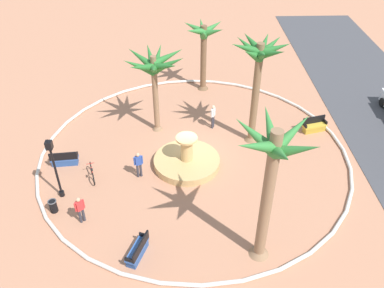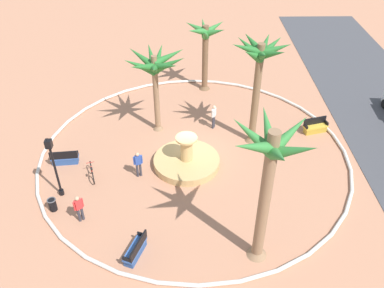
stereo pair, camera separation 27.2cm
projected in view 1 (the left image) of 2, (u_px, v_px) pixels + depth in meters
The scene contains 16 objects.
ground_plane at pixel (194, 154), 24.76m from camera, with size 80.00×80.00×0.00m, color tan.
plaza_curb at pixel (194, 153), 24.70m from camera, with size 18.67×18.67×0.20m, color silver.
fountain at pixel (187, 161), 23.76m from camera, with size 3.90×3.90×2.01m.
palm_tree_near_fountain at pixel (154, 68), 24.22m from camera, with size 3.96×3.88×5.51m.
palm_tree_by_curb at pixel (259, 64), 22.78m from camera, with size 3.32×3.42×6.81m.
palm_tree_mid_plaza at pixel (271, 170), 15.70m from camera, with size 3.67×3.44×7.24m.
palm_tree_far_side at pixel (203, 41), 28.97m from camera, with size 3.13×3.09×5.28m.
bench_east at pixel (65, 160), 23.76m from camera, with size 0.65×1.64×1.00m.
bench_west at pixel (138, 251), 18.47m from camera, with size 1.67×1.04×1.00m.
bench_north at pixel (314, 126), 26.54m from camera, with size 0.91×1.68×1.00m.
lamppost at pixel (54, 164), 20.53m from camera, with size 0.32×0.32×3.79m.
trash_bin at pixel (53, 206), 20.71m from camera, with size 0.46×0.46×0.73m.
bicycle_red_frame at pixel (92, 173), 22.76m from camera, with size 1.66×0.63×0.94m.
person_cyclist_helmet at pixel (80, 208), 19.85m from camera, with size 0.37×0.43×1.62m.
person_cyclist_photo at pixel (213, 115), 26.49m from camera, with size 0.49×0.33×1.71m.
person_pedestrian_stroll at pixel (139, 164), 22.56m from camera, with size 0.30×0.51×1.68m.
Camera 1 is at (19.41, -0.71, 15.37)m, focal length 37.80 mm.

